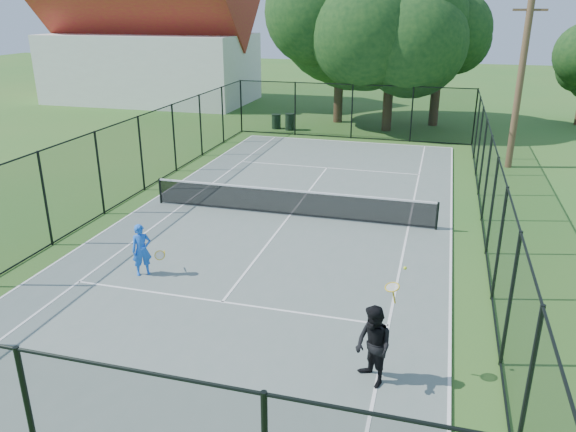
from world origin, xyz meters
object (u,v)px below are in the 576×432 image
(trash_bin_right, at_px, (290,122))
(player_black, at_px, (373,346))
(utility_pole, at_px, (520,83))
(tennis_net, at_px, (290,201))
(player_blue, at_px, (142,250))
(trash_bin_left, at_px, (276,121))

(trash_bin_right, height_order, player_black, player_black)
(trash_bin_right, xyz_separation_m, utility_pole, (11.89, -5.24, 3.31))
(trash_bin_right, relative_size, utility_pole, 0.13)
(tennis_net, bearing_deg, trash_bin_right, 105.32)
(tennis_net, distance_m, utility_pole, 12.46)
(tennis_net, distance_m, player_blue, 6.12)
(utility_pole, bearing_deg, tennis_net, -131.60)
(trash_bin_right, relative_size, player_blue, 0.68)
(trash_bin_right, height_order, player_blue, player_blue)
(trash_bin_right, height_order, utility_pole, utility_pole)
(trash_bin_right, distance_m, player_black, 24.15)
(tennis_net, xyz_separation_m, player_blue, (-2.66, -5.51, 0.20))
(trash_bin_right, bearing_deg, trash_bin_left, 168.34)
(player_blue, bearing_deg, player_black, -24.74)
(tennis_net, bearing_deg, trash_bin_left, 108.40)
(trash_bin_left, relative_size, utility_pole, 0.12)
(tennis_net, xyz_separation_m, trash_bin_right, (-3.90, 14.24, -0.08))
(trash_bin_left, xyz_separation_m, utility_pole, (12.79, -5.42, 3.37))
(trash_bin_left, bearing_deg, player_black, -69.07)
(tennis_net, relative_size, utility_pole, 1.34)
(utility_pole, relative_size, player_black, 3.32)
(player_blue, bearing_deg, tennis_net, 64.20)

